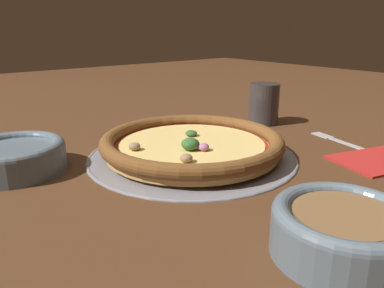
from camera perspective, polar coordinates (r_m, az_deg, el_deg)
ground_plane at (r=0.67m, az=-0.00°, el=-1.90°), size 3.00×3.00×0.00m
pizza_tray at (r=0.67m, az=-0.00°, el=-1.60°), size 0.37×0.37×0.01m
pizza at (r=0.66m, az=-0.01°, el=0.09°), size 0.32×0.32×0.04m
bowl_near at (r=0.65m, az=-25.36°, el=-1.65°), size 0.15×0.15×0.05m
bowl_far at (r=0.41m, az=22.12°, el=-11.97°), size 0.14×0.14×0.05m
drinking_cup at (r=0.90m, az=10.90°, el=6.04°), size 0.07×0.07×0.09m
napkin at (r=0.72m, az=26.95°, el=-2.03°), size 0.18×0.15×0.01m
fork at (r=0.80m, az=21.94°, el=0.32°), size 0.06×0.17×0.00m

